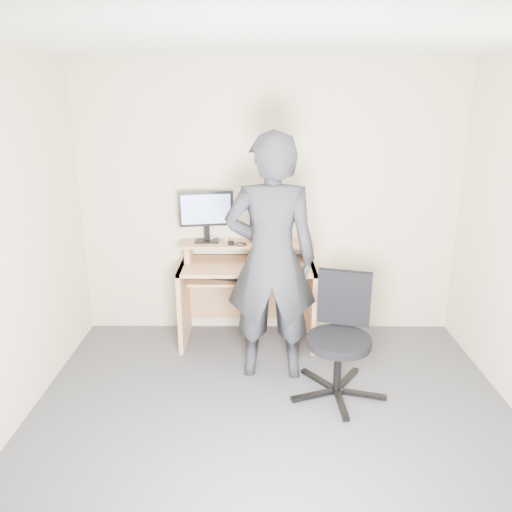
{
  "coord_description": "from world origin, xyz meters",
  "views": [
    {
      "loc": [
        -0.1,
        -2.78,
        2.15
      ],
      "look_at": [
        -0.12,
        1.05,
        0.95
      ],
      "focal_mm": 35.0,
      "sensor_mm": 36.0,
      "label": 1
    }
  ],
  "objects_px": {
    "desk": "(248,282)",
    "person": "(271,260)",
    "monitor": "(206,212)",
    "office_chair": "(340,332)"
  },
  "relations": [
    {
      "from": "monitor",
      "to": "person",
      "type": "distance_m",
      "value": 0.95
    },
    {
      "from": "desk",
      "to": "monitor",
      "type": "xyz_separation_m",
      "value": [
        -0.37,
        0.08,
        0.64
      ]
    },
    {
      "from": "desk",
      "to": "person",
      "type": "relative_size",
      "value": 0.61
    },
    {
      "from": "desk",
      "to": "office_chair",
      "type": "bearing_deg",
      "value": -52.16
    },
    {
      "from": "office_chair",
      "to": "person",
      "type": "xyz_separation_m",
      "value": [
        -0.52,
        0.27,
        0.48
      ]
    },
    {
      "from": "office_chair",
      "to": "desk",
      "type": "bearing_deg",
      "value": 143.63
    },
    {
      "from": "desk",
      "to": "person",
      "type": "bearing_deg",
      "value": -73.24
    },
    {
      "from": "desk",
      "to": "person",
      "type": "distance_m",
      "value": 0.81
    },
    {
      "from": "desk",
      "to": "person",
      "type": "xyz_separation_m",
      "value": [
        0.2,
        -0.65,
        0.43
      ]
    },
    {
      "from": "desk",
      "to": "person",
      "type": "height_order",
      "value": "person"
    }
  ]
}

